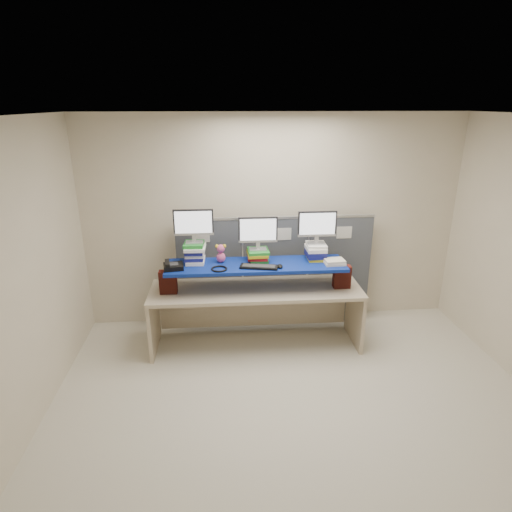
{
  "coord_description": "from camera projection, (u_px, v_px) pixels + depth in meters",
  "views": [
    {
      "loc": [
        -0.73,
        -3.48,
        2.9
      ],
      "look_at": [
        -0.3,
        1.24,
        1.19
      ],
      "focal_mm": 30.0,
      "sensor_mm": 36.0,
      "label": 1
    }
  ],
  "objects": [
    {
      "name": "brick_pier_right",
      "position": [
        342.0,
        277.0,
        5.16
      ],
      "size": [
        0.21,
        0.11,
        0.28
      ],
      "primitive_type": "cube",
      "rotation": [
        0.0,
        0.0,
        -0.01
      ],
      "color": "maroon",
      "rests_on": "desk"
    },
    {
      "name": "headset",
      "position": [
        219.0,
        269.0,
        4.9
      ],
      "size": [
        0.21,
        0.21,
        0.02
      ],
      "primitive_type": "torus",
      "rotation": [
        0.0,
        0.0,
        0.14
      ],
      "color": "black",
      "rests_on": "blue_board"
    },
    {
      "name": "brick_pier_left",
      "position": [
        168.0,
        282.0,
        5.01
      ],
      "size": [
        0.21,
        0.11,
        0.28
      ],
      "primitive_type": "cube",
      "rotation": [
        0.0,
        0.0,
        -0.01
      ],
      "color": "maroon",
      "rests_on": "desk"
    },
    {
      "name": "cubicle_partition",
      "position": [
        275.0,
        272.0,
        5.71
      ],
      "size": [
        2.6,
        0.06,
        1.53
      ],
      "color": "#3D4148",
      "rests_on": "ground"
    },
    {
      "name": "desk_phone",
      "position": [
        173.0,
        266.0,
        4.91
      ],
      "size": [
        0.25,
        0.23,
        0.09
      ],
      "rotation": [
        0.0,
        0.0,
        0.14
      ],
      "color": "black",
      "rests_on": "blue_board"
    },
    {
      "name": "monitor_center",
      "position": [
        258.0,
        231.0,
        5.07
      ],
      "size": [
        0.46,
        0.13,
        0.4
      ],
      "rotation": [
        0.0,
        0.0,
        -0.01
      ],
      "color": "#B7B7BD",
      "rests_on": "book_stack_center"
    },
    {
      "name": "book_stack_center",
      "position": [
        258.0,
        255.0,
        5.17
      ],
      "size": [
        0.26,
        0.29,
        0.14
      ],
      "color": "#22822C",
      "rests_on": "blue_board"
    },
    {
      "name": "keyboard",
      "position": [
        259.0,
        267.0,
        4.95
      ],
      "size": [
        0.46,
        0.24,
        0.03
      ],
      "rotation": [
        0.0,
        0.0,
        -0.22
      ],
      "color": "black",
      "rests_on": "blue_board"
    },
    {
      "name": "desk",
      "position": [
        256.0,
        300.0,
        5.24
      ],
      "size": [
        2.57,
        0.78,
        0.78
      ],
      "rotation": [
        0.0,
        0.0,
        -0.01
      ],
      "color": "#BCAB90",
      "rests_on": "ground"
    },
    {
      "name": "mouse",
      "position": [
        280.0,
        266.0,
        4.96
      ],
      "size": [
        0.09,
        0.13,
        0.04
      ],
      "primitive_type": "ellipsoid",
      "rotation": [
        0.0,
        0.0,
        0.28
      ],
      "color": "black",
      "rests_on": "blue_board"
    },
    {
      "name": "binder_stack",
      "position": [
        334.0,
        262.0,
        5.07
      ],
      "size": [
        0.25,
        0.2,
        0.06
      ],
      "rotation": [
        0.0,
        0.0,
        0.06
      ],
      "color": "silver",
      "rests_on": "blue_board"
    },
    {
      "name": "monitor_right",
      "position": [
        317.0,
        226.0,
        5.1
      ],
      "size": [
        0.46,
        0.13,
        0.4
      ],
      "rotation": [
        0.0,
        0.0,
        -0.01
      ],
      "color": "#B7B7BD",
      "rests_on": "book_stack_right"
    },
    {
      "name": "plush_toy",
      "position": [
        221.0,
        253.0,
        5.09
      ],
      "size": [
        0.13,
        0.1,
        0.22
      ],
      "rotation": [
        0.0,
        0.0,
        0.13
      ],
      "color": "#D25086",
      "rests_on": "blue_board"
    },
    {
      "name": "blue_board",
      "position": [
        256.0,
        265.0,
        5.08
      ],
      "size": [
        2.13,
        0.56,
        0.04
      ],
      "primitive_type": "cube",
      "rotation": [
        0.0,
        0.0,
        -0.01
      ],
      "color": "navy",
      "rests_on": "brick_pier_left"
    },
    {
      "name": "book_stack_left",
      "position": [
        195.0,
        252.0,
        5.1
      ],
      "size": [
        0.26,
        0.31,
        0.24
      ],
      "color": "white",
      "rests_on": "blue_board"
    },
    {
      "name": "monitor_left",
      "position": [
        194.0,
        224.0,
        4.97
      ],
      "size": [
        0.46,
        0.13,
        0.4
      ],
      "rotation": [
        0.0,
        0.0,
        -0.01
      ],
      "color": "#B7B7BD",
      "rests_on": "book_stack_left"
    },
    {
      "name": "book_stack_right",
      "position": [
        316.0,
        251.0,
        5.21
      ],
      "size": [
        0.25,
        0.3,
        0.19
      ],
      "color": "gold",
      "rests_on": "blue_board"
    },
    {
      "name": "room",
      "position": [
        302.0,
        280.0,
        3.83
      ],
      "size": [
        5.0,
        4.0,
        2.8
      ],
      "color": "beige",
      "rests_on": "ground"
    }
  ]
}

